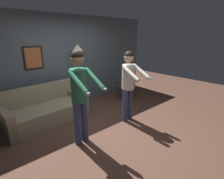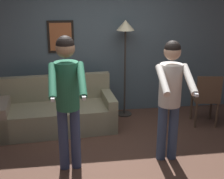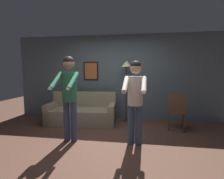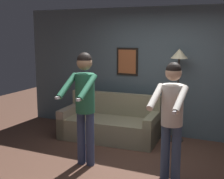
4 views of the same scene
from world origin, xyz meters
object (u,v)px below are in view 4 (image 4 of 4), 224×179
at_px(couch, 110,125).
at_px(person_standing_right, 172,111).
at_px(person_standing_left, 84,98).
at_px(torchiere_lamp, 179,65).

height_order(couch, person_standing_right, person_standing_right).
bearing_deg(person_standing_right, person_standing_left, -177.98).
bearing_deg(person_standing_left, torchiere_lamp, 58.80).
xyz_separation_m(torchiere_lamp, person_standing_right, (0.30, -1.69, -0.46)).
bearing_deg(couch, torchiere_lamp, 19.24).
height_order(torchiere_lamp, person_standing_right, torchiere_lamp).
bearing_deg(person_standing_right, torchiere_lamp, 100.19).
bearing_deg(torchiere_lamp, person_standing_right, -79.81).
relative_size(couch, torchiere_lamp, 1.09).
bearing_deg(couch, person_standing_left, -82.14).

